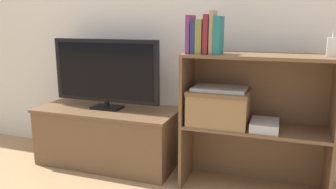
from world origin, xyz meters
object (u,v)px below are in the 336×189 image
book_maroon (208,34)px  baby_monitor (332,47)px  book_teal (219,35)px  magazine_stack (265,125)px  book_plum (190,34)px  laptop (220,88)px  book_navy (195,38)px  storage_basket_left (219,105)px  tv_stand (108,136)px  tv (106,72)px  book_olive (201,37)px  book_tan (213,32)px

book_maroon → baby_monitor: bearing=5.0°
book_teal → magazine_stack: 0.61m
book_plum → laptop: bearing=13.9°
book_teal → book_navy: bearing=180.0°
book_navy → storage_basket_left: 0.45m
tv_stand → tv: size_ratio=1.27×
book_navy → book_olive: (0.04, -0.00, 0.01)m
book_plum → book_tan: size_ratio=0.89×
book_maroon → book_tan: bearing=0.0°
book_olive → book_maroon: bearing=0.0°
book_olive → magazine_stack: 0.66m
book_olive → book_teal: 0.11m
book_plum → book_navy: size_ratio=1.23×
baby_monitor → storage_basket_left: baby_monitor is taller
book_olive → laptop: size_ratio=0.62×
laptop → magazine_stack: laptop is taller
book_maroon → book_teal: (0.07, 0.00, -0.01)m
book_teal → baby_monitor: bearing=5.5°
book_olive → magazine_stack: size_ratio=0.94×
tv → book_plum: (0.67, -0.12, 0.28)m
tv_stand → book_maroon: 1.11m
tv → book_olive: book_olive is taller
book_teal → laptop: 0.33m
baby_monitor → laptop: bearing=-178.6°
tv_stand → baby_monitor: size_ratio=7.80×
book_olive → book_tan: (0.07, 0.00, 0.03)m
tv → book_tan: size_ratio=3.23×
book_teal → book_plum: bearing=180.0°
book_teal → storage_basket_left: size_ratio=0.59×
tv_stand → book_tan: book_tan is taller
tv_stand → book_navy: bearing=-9.9°
magazine_stack → book_maroon: bearing=-177.5°
book_olive → book_teal: bearing=0.0°
book_plum → storage_basket_left: 0.48m
tv → book_plum: 0.74m
tv_stand → book_navy: size_ratio=5.64×
tv → book_tan: book_tan is taller
tv → book_teal: size_ratio=3.73×
magazine_stack → tv: bearing=174.8°
tv_stand → book_tan: 1.14m
storage_basket_left → laptop: size_ratio=1.14×
book_plum → book_teal: book_plum is taller
baby_monitor → storage_basket_left: (-0.62, -0.02, -0.38)m
book_navy → book_teal: size_ratio=0.84×
book_maroon → book_teal: book_maroon is taller
book_olive → baby_monitor: book_olive is taller
laptop → baby_monitor: bearing=1.4°
magazine_stack → baby_monitor: bearing=7.6°
book_navy → book_maroon: 0.08m
book_plum → book_maroon: size_ratio=0.98×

